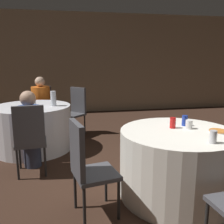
{
  "coord_description": "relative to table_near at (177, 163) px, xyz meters",
  "views": [
    {
      "loc": [
        -1.19,
        -2.29,
        1.52
      ],
      "look_at": [
        -0.6,
        0.79,
        0.86
      ],
      "focal_mm": 40.0,
      "sensor_mm": 36.0,
      "label": 1
    }
  ],
  "objects": [
    {
      "name": "pizza_plate_near",
      "position": [
        0.4,
        -0.11,
        0.39
      ],
      "size": [
        0.22,
        0.22,
        0.02
      ],
      "color": "white",
      "rests_on": "table_near"
    },
    {
      "name": "wall_back",
      "position": [
        -0.02,
        4.84,
        1.02
      ],
      "size": [
        16.0,
        0.06,
        2.8
      ],
      "color": "gray",
      "rests_on": "ground_plane"
    },
    {
      "name": "soda_can_red",
      "position": [
        -0.01,
        0.12,
        0.44
      ],
      "size": [
        0.07,
        0.07,
        0.12
      ],
      "color": "red",
      "rests_on": "table_near"
    },
    {
      "name": "soda_can_silver",
      "position": [
        0.13,
        -0.44,
        0.44
      ],
      "size": [
        0.07,
        0.07,
        0.12
      ],
      "color": "silver",
      "rests_on": "table_near"
    },
    {
      "name": "ground_plane",
      "position": [
        -0.02,
        -0.14,
        -0.38
      ],
      "size": [
        16.0,
        16.0,
        0.0
      ],
      "primitive_type": "plane",
      "color": "#382319"
    },
    {
      "name": "person_orange_shirt",
      "position": [
        -1.69,
        2.76,
        0.23
      ],
      "size": [
        0.38,
        0.53,
        1.18
      ],
      "rotation": [
        0.0,
        0.0,
        -3.22
      ],
      "color": "black",
      "rests_on": "ground_plane"
    },
    {
      "name": "cup_far",
      "position": [
        -1.73,
        1.91,
        0.42
      ],
      "size": [
        0.08,
        0.08,
        0.09
      ],
      "color": "white",
      "rests_on": "table_far"
    },
    {
      "name": "bottle_far",
      "position": [
        -1.39,
        1.79,
        0.5
      ],
      "size": [
        0.09,
        0.09,
        0.25
      ],
      "color": "silver",
      "rests_on": "table_far"
    },
    {
      "name": "soda_can_blue",
      "position": [
        0.16,
        0.19,
        0.44
      ],
      "size": [
        0.07,
        0.07,
        0.12
      ],
      "color": "#1E38A5",
      "rests_on": "table_near"
    },
    {
      "name": "person_blue_shirt",
      "position": [
        -1.68,
        0.97,
        0.19
      ],
      "size": [
        0.33,
        0.5,
        1.13
      ],
      "rotation": [
        0.0,
        0.0,
        0.09
      ],
      "color": "#33384C",
      "rests_on": "ground_plane"
    },
    {
      "name": "cup_near",
      "position": [
        0.15,
        0.06,
        0.43
      ],
      "size": [
        0.08,
        0.08,
        0.1
      ],
      "color": "white",
      "rests_on": "table_near"
    },
    {
      "name": "chair_far_north",
      "position": [
        -1.68,
        2.92,
        0.19
      ],
      "size": [
        0.43,
        0.43,
        0.96
      ],
      "rotation": [
        0.0,
        0.0,
        -3.22
      ],
      "color": "#47474C",
      "rests_on": "ground_plane"
    },
    {
      "name": "chair_far_south",
      "position": [
        -1.67,
        0.8,
        0.19
      ],
      "size": [
        0.43,
        0.44,
        0.96
      ],
      "rotation": [
        0.0,
        0.0,
        0.09
      ],
      "color": "#47474C",
      "rests_on": "ground_plane"
    },
    {
      "name": "chair_far_northeast",
      "position": [
        -0.99,
        2.6,
        0.19
      ],
      "size": [
        0.57,
        0.57,
        0.96
      ],
      "rotation": [
        0.0,
        0.0,
        -3.94
      ],
      "color": "#47474C",
      "rests_on": "ground_plane"
    },
    {
      "name": "table_far",
      "position": [
        -1.76,
        1.86,
        0.0
      ],
      "size": [
        1.29,
        1.29,
        0.76
      ],
      "color": "silver",
      "rests_on": "ground_plane"
    },
    {
      "name": "table_near",
      "position": [
        0.0,
        0.0,
        0.0
      ],
      "size": [
        1.27,
        1.27,
        0.76
      ],
      "color": "white",
      "rests_on": "ground_plane"
    },
    {
      "name": "chair_near_west",
      "position": [
        -1.04,
        -0.21,
        0.19
      ],
      "size": [
        0.47,
        0.47,
        0.96
      ],
      "rotation": [
        0.0,
        0.0,
        -1.37
      ],
      "color": "#47474C",
      "rests_on": "ground_plane"
    }
  ]
}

